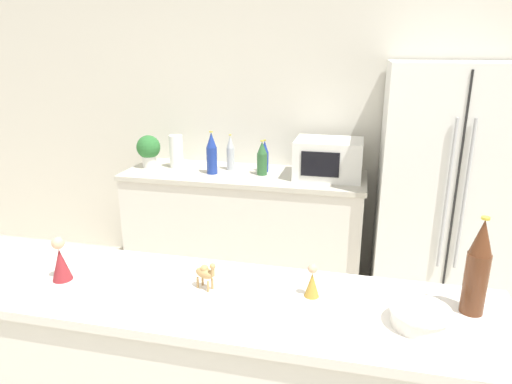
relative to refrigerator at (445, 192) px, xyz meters
name	(u,v)px	position (x,y,z in m)	size (l,w,h in m)	color
wall_back	(292,117)	(-1.12, 0.39, 0.42)	(8.00, 0.06, 2.55)	silver
back_counter	(244,227)	(-1.43, 0.06, -0.41)	(1.83, 0.63, 0.89)	silver
refrigerator	(445,192)	(0.00, 0.00, 0.00)	(0.87, 0.71, 1.71)	white
potted_plant	(149,149)	(-2.21, 0.07, 0.17)	(0.19, 0.19, 0.25)	silver
paper_towel_roll	(176,152)	(-1.99, 0.10, 0.16)	(0.11, 0.11, 0.26)	white
microwave	(328,159)	(-0.80, 0.08, 0.17)	(0.48, 0.37, 0.28)	white
back_bottle_0	(262,158)	(-1.29, 0.04, 0.15)	(0.08, 0.08, 0.26)	#2D6033
back_bottle_1	(230,153)	(-1.56, 0.13, 0.16)	(0.06, 0.06, 0.28)	#B2B7BC
back_bottle_2	(265,157)	(-1.29, 0.13, 0.15)	(0.06, 0.06, 0.25)	navy
back_bottle_3	(212,154)	(-1.66, -0.01, 0.18)	(0.08, 0.08, 0.32)	navy
wine_bottle	(478,268)	(-0.18, -1.71, 0.26)	(0.08, 0.08, 0.34)	#562D19
fruit_bowl	(420,316)	(-0.36, -1.83, 0.13)	(0.20, 0.20, 0.06)	white
camel_figurine	(205,273)	(-1.10, -1.77, 0.16)	(0.09, 0.07, 0.11)	tan
wise_man_figurine_blue	(61,262)	(-1.66, -1.83, 0.17)	(0.07, 0.07, 0.17)	maroon
wise_man_figurine_crimson	(312,283)	(-0.72, -1.73, 0.15)	(0.05, 0.05, 0.13)	#B28933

